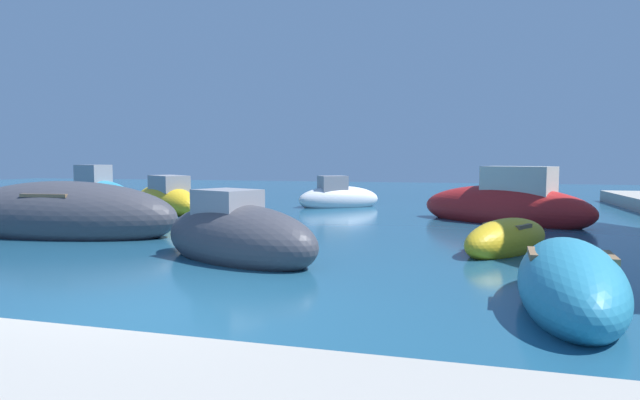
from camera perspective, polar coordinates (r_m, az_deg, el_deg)
The scene contains 10 objects.
ground at distance 7.27m, azimuth -17.58°, elevation -11.49°, with size 80.00×80.00×0.00m, color #1E5170.
quay_promenade at distance 5.76m, azimuth 19.91°, elevation -13.19°, with size 44.00×32.00×0.50m.
moored_boat_0 at distance 21.99m, azimuth 1.98°, elevation 0.24°, with size 3.59×3.01×1.54m.
moored_boat_1 at distance 20.73m, azimuth -16.25°, elevation -0.03°, with size 4.58×3.93×1.68m.
moored_boat_2 at distance 17.47m, azimuth 19.26°, elevation -0.64°, with size 5.65×4.16×2.09m.
moored_boat_3 at distance 15.15m, azimuth -25.78°, elevation -1.58°, with size 6.33×2.69×1.83m.
moored_boat_4 at distance 7.79m, azimuth 25.25°, elevation -8.19°, with size 1.49×3.70×1.16m.
moored_boat_5 at distance 10.54m, azimuth -8.84°, elevation -4.00°, with size 4.20×3.02×1.69m.
moored_boat_7 at distance 12.01m, azimuth 19.45°, elevation -4.04°, with size 2.41×3.15×0.92m.
moored_boat_8 at distance 25.41m, azimuth -22.79°, elevation 0.73°, with size 3.99×2.37×2.04m.
Camera 1 is at (3.85, -5.85, 1.96)m, focal length 29.78 mm.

